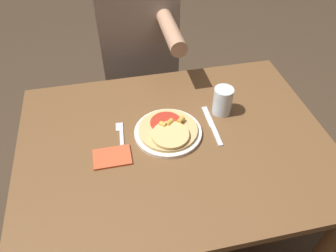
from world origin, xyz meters
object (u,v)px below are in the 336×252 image
pizza (168,130)px  fork (121,136)px  knife (212,126)px  drinking_glass (223,101)px  person_diner (139,47)px  plate (168,132)px  dining_table (175,159)px

pizza → fork: pizza is taller
knife → drinking_glass: 0.11m
pizza → drinking_glass: 0.25m
person_diner → pizza: bearing=-88.7°
plate → pizza: 0.02m
dining_table → fork: size_ratio=6.50×
fork → drinking_glass: 0.42m
pizza → person_diner: bearing=91.3°
fork → person_diner: bearing=75.5°
dining_table → plate: 0.12m
plate → fork: bearing=173.6°
drinking_glass → pizza: bearing=-160.8°
dining_table → drinking_glass: (0.22, 0.12, 0.16)m
person_diner → knife: bearing=-73.6°
fork → knife: (0.35, -0.02, 0.00)m
fork → plate: bearing=-6.4°
plate → drinking_glass: (0.24, 0.08, 0.05)m
dining_table → plate: plate is taller
pizza → knife: pizza is taller
plate → knife: plate is taller
dining_table → pizza: 0.14m
plate → person_diner: bearing=91.2°
drinking_glass → plate: bearing=-162.0°
knife → person_diner: size_ratio=0.18×
dining_table → fork: fork is taller
fork → person_diner: size_ratio=0.14×
pizza → dining_table: bearing=-64.0°
knife → dining_table: bearing=-164.9°
dining_table → drinking_glass: 0.30m
drinking_glass → person_diner: person_diner is taller
knife → drinking_glass: drinking_glass is taller
fork → person_diner: 0.65m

